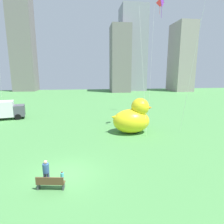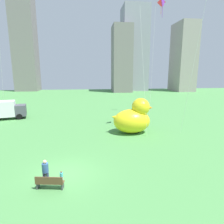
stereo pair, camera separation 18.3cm
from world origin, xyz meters
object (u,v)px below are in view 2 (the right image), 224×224
at_px(person_child, 61,176).
at_px(kite_red, 160,10).
at_px(person_adult, 45,171).
at_px(box_truck, 6,110).
at_px(giant_inflatable_duck, 133,118).
at_px(kite_purple, 161,9).
at_px(park_bench, 50,182).

distance_m(person_child, kite_red, 28.55).
xyz_separation_m(person_adult, person_child, (1.00, -0.02, -0.46)).
height_order(person_adult, kite_red, kite_red).
xyz_separation_m(person_adult, box_truck, (-10.04, 19.10, 0.51)).
relative_size(person_adult, giant_inflatable_duck, 0.33).
distance_m(person_adult, kite_red, 28.76).
bearing_deg(kite_purple, person_adult, -136.56).
relative_size(park_bench, box_truck, 0.30).
bearing_deg(person_adult, box_truck, 117.72).
height_order(person_adult, giant_inflatable_duck, giant_inflatable_duck).
relative_size(park_bench, giant_inflatable_duck, 0.35).
relative_size(giant_inflatable_duck, kite_red, 0.28).
xyz_separation_m(person_adult, giant_inflatable_duck, (8.16, 10.02, 0.87)).
height_order(person_adult, kite_purple, kite_purple).
relative_size(person_child, giant_inflatable_duck, 0.16).
bearing_deg(box_truck, park_bench, -62.25).
bearing_deg(kite_purple, giant_inflatable_duck, -170.25).
bearing_deg(kite_purple, box_truck, 157.93).
relative_size(person_adult, kite_red, 0.09).
height_order(giant_inflatable_duck, kite_red, kite_red).
relative_size(park_bench, person_child, 2.13).
bearing_deg(person_child, giant_inflatable_duck, 54.52).
xyz_separation_m(person_adult, kite_red, (14.29, 19.39, 15.73)).
bearing_deg(box_truck, person_adult, -62.28).
distance_m(person_child, kite_purple, 19.99).
distance_m(giant_inflatable_duck, kite_red, 18.60).
height_order(box_truck, kite_purple, kite_purple).
bearing_deg(park_bench, person_adult, 118.67).
height_order(person_child, kite_red, kite_red).
distance_m(box_truck, kite_purple, 26.11).
bearing_deg(person_adult, kite_red, 53.61).
bearing_deg(person_child, person_adult, 178.84).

